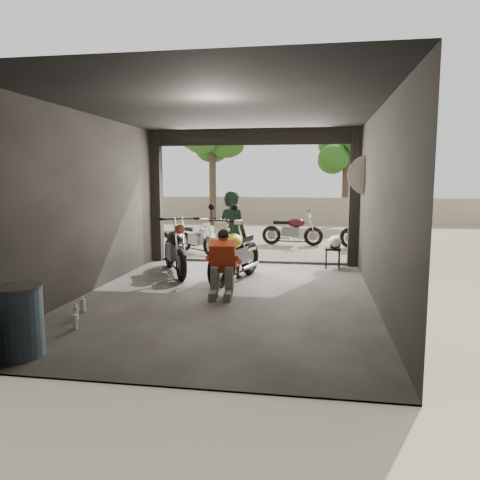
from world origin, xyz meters
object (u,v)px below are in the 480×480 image
(helmet, at_px, (335,242))
(oil_drum, at_px, (19,322))
(main_bike, at_px, (235,249))
(mechanic, at_px, (222,266))
(sign_post, at_px, (368,194))
(stool, at_px, (333,251))
(outside_bike_c, at_px, (372,230))
(rider, at_px, (233,235))
(left_bike, at_px, (175,245))
(outside_bike_b, at_px, (292,227))
(outside_bike_a, at_px, (197,235))

(helmet, height_order, oil_drum, oil_drum)
(main_bike, xyz_separation_m, mechanic, (0.00, -1.34, -0.08))
(mechanic, bearing_deg, sign_post, 38.84)
(main_bike, height_order, stool, main_bike)
(oil_drum, height_order, sign_post, sign_post)
(mechanic, bearing_deg, main_bike, 86.13)
(outside_bike_c, relative_size, helmet, 5.55)
(helmet, bearing_deg, sign_post, -61.11)
(rider, bearing_deg, left_bike, 18.83)
(left_bike, bearing_deg, oil_drum, -120.98)
(rider, distance_m, sign_post, 2.99)
(left_bike, bearing_deg, rider, -35.08)
(rider, bearing_deg, oil_drum, 97.62)
(outside_bike_b, bearing_deg, outside_bike_a, 134.09)
(left_bike, relative_size, outside_bike_b, 1.14)
(outside_bike_c, xyz_separation_m, stool, (-1.19, -2.95, -0.18))
(main_bike, distance_m, mechanic, 1.34)
(outside_bike_c, bearing_deg, helmet, -170.43)
(outside_bike_c, bearing_deg, left_bike, 162.38)
(rider, xyz_separation_m, helmet, (2.13, 1.29, -0.27))
(left_bike, relative_size, oil_drum, 2.25)
(mechanic, relative_size, sign_post, 0.45)
(rider, relative_size, sign_post, 0.71)
(mechanic, bearing_deg, stool, 52.38)
(outside_bike_a, height_order, oil_drum, outside_bike_a)
(left_bike, bearing_deg, outside_bike_b, 38.00)
(outside_bike_b, relative_size, oil_drum, 1.96)
(mechanic, distance_m, sign_post, 3.79)
(left_bike, height_order, sign_post, sign_post)
(outside_bike_b, bearing_deg, left_bike, 160.16)
(main_bike, xyz_separation_m, outside_bike_a, (-1.65, 3.32, -0.15))
(outside_bike_a, bearing_deg, mechanic, -118.95)
(outside_bike_a, distance_m, outside_bike_c, 4.98)
(outside_bike_b, xyz_separation_m, mechanic, (-0.86, -6.68, 0.02))
(left_bike, distance_m, mechanic, 2.32)
(rider, bearing_deg, sign_post, -136.67)
(mechanic, height_order, stool, mechanic)
(rider, xyz_separation_m, mechanic, (0.11, -1.65, -0.33))
(oil_drum, xyz_separation_m, sign_post, (4.41, 5.49, 1.32))
(outside_bike_a, relative_size, outside_bike_b, 0.92)
(outside_bike_a, height_order, stool, outside_bike_a)
(outside_bike_a, relative_size, mechanic, 1.32)
(outside_bike_a, distance_m, oil_drum, 7.70)
(outside_bike_a, distance_m, outside_bike_b, 3.23)
(outside_bike_c, relative_size, sign_post, 0.68)
(oil_drum, bearing_deg, stool, 58.06)
(outside_bike_a, relative_size, stool, 3.10)
(mechanic, bearing_deg, outside_bike_a, 105.56)
(main_bike, relative_size, outside_bike_b, 1.19)
(helmet, height_order, sign_post, sign_post)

